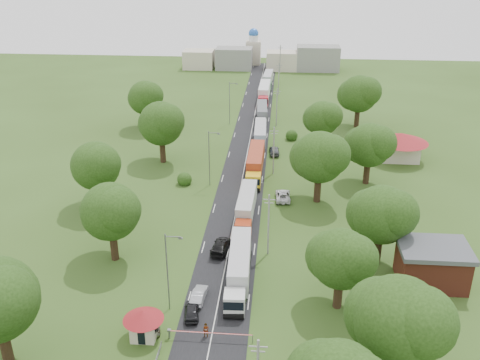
# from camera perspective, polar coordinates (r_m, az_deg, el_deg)

# --- Properties ---
(ground) EXTENTS (260.00, 260.00, 0.00)m
(ground) POSITION_cam_1_polar(r_m,az_deg,el_deg) (80.49, -0.77, -5.08)
(ground) COLOR #2E4818
(ground) RESTS_ON ground
(road) EXTENTS (8.00, 200.00, 0.04)m
(road) POSITION_cam_1_polar(r_m,az_deg,el_deg) (98.38, 0.33, 0.56)
(road) COLOR black
(road) RESTS_ON ground
(boom_barrier) EXTENTS (9.22, 0.35, 1.18)m
(boom_barrier) POSITION_cam_1_polar(r_m,az_deg,el_deg) (59.62, -4.50, -15.97)
(boom_barrier) COLOR slate
(boom_barrier) RESTS_ON ground
(guard_booth) EXTENTS (4.40, 4.40, 3.45)m
(guard_booth) POSITION_cam_1_polar(r_m,az_deg,el_deg) (59.91, -10.25, -14.54)
(guard_booth) COLOR beige
(guard_booth) RESTS_ON ground
(info_sign) EXTENTS (0.12, 3.10, 4.10)m
(info_sign) POSITION_cam_1_polar(r_m,az_deg,el_deg) (111.06, 3.62, 4.97)
(info_sign) COLOR slate
(info_sign) RESTS_ON ground
(pole_1) EXTENTS (1.60, 0.24, 9.00)m
(pole_1) POSITION_cam_1_polar(r_m,az_deg,el_deg) (71.82, 3.06, -4.69)
(pole_1) COLOR gray
(pole_1) RESTS_ON ground
(pole_2) EXTENTS (1.60, 0.24, 9.00)m
(pole_2) POSITION_cam_1_polar(r_m,az_deg,el_deg) (97.32, 3.62, 3.22)
(pole_2) COLOR gray
(pole_2) RESTS_ON ground
(pole_3) EXTENTS (1.60, 0.24, 9.00)m
(pole_3) POSITION_cam_1_polar(r_m,az_deg,el_deg) (123.90, 3.94, 7.80)
(pole_3) COLOR gray
(pole_3) RESTS_ON ground
(pole_4) EXTENTS (1.60, 0.24, 9.00)m
(pole_4) POSITION_cam_1_polar(r_m,az_deg,el_deg) (151.00, 4.15, 10.75)
(pole_4) COLOR gray
(pole_4) RESTS_ON ground
(pole_5) EXTENTS (1.60, 0.24, 9.00)m
(pole_5) POSITION_cam_1_polar(r_m,az_deg,el_deg) (178.37, 4.30, 12.80)
(pole_5) COLOR gray
(pole_5) RESTS_ON ground
(lamp_0) EXTENTS (2.03, 0.22, 10.00)m
(lamp_0) POSITION_cam_1_polar(r_m,az_deg,el_deg) (61.46, -7.64, -9.35)
(lamp_0) COLOR slate
(lamp_0) RESTS_ON ground
(lamp_1) EXTENTS (2.03, 0.22, 10.00)m
(lamp_1) POSITION_cam_1_polar(r_m,az_deg,el_deg) (92.21, -3.22, 2.61)
(lamp_1) COLOR slate
(lamp_1) RESTS_ON ground
(lamp_2) EXTENTS (2.03, 0.22, 10.00)m
(lamp_2) POSITION_cam_1_polar(r_m,az_deg,el_deg) (125.22, -1.06, 8.44)
(lamp_2) COLOR slate
(lamp_2) RESTS_ON ground
(tree_1) EXTENTS (9.60, 9.60, 12.05)m
(tree_1) POSITION_cam_1_polar(r_m,az_deg,el_deg) (52.11, 16.53, -14.05)
(tree_1) COLOR #382616
(tree_1) RESTS_ON ground
(tree_2) EXTENTS (8.00, 8.00, 10.10)m
(tree_2) POSITION_cam_1_polar(r_m,az_deg,el_deg) (61.87, 10.72, -8.19)
(tree_2) COLOR #382616
(tree_2) RESTS_ON ground
(tree_3) EXTENTS (8.80, 8.80, 11.07)m
(tree_3) POSITION_cam_1_polar(r_m,az_deg,el_deg) (71.09, 14.85, -3.53)
(tree_3) COLOR #382616
(tree_3) RESTS_ON ground
(tree_4) EXTENTS (9.60, 9.60, 12.05)m
(tree_4) POSITION_cam_1_polar(r_m,az_deg,el_deg) (86.28, 8.47, 2.48)
(tree_4) COLOR #382616
(tree_4) RESTS_ON ground
(tree_5) EXTENTS (8.80, 8.80, 11.07)m
(tree_5) POSITION_cam_1_polar(r_m,az_deg,el_deg) (94.97, 13.63, 3.67)
(tree_5) COLOR #382616
(tree_5) RESTS_ON ground
(tree_6) EXTENTS (8.00, 8.00, 10.10)m
(tree_6) POSITION_cam_1_polar(r_m,az_deg,el_deg) (110.37, 8.79, 6.57)
(tree_6) COLOR #382616
(tree_6) RESTS_ON ground
(tree_7) EXTENTS (9.60, 9.60, 12.05)m
(tree_7) POSITION_cam_1_polar(r_m,az_deg,el_deg) (125.36, 12.57, 8.98)
(tree_7) COLOR #382616
(tree_7) RESTS_ON ground
(tree_10) EXTENTS (8.80, 8.80, 11.07)m
(tree_10) POSITION_cam_1_polar(r_m,az_deg,el_deg) (71.53, -13.65, -3.22)
(tree_10) COLOR #382616
(tree_10) RESTS_ON ground
(tree_11) EXTENTS (8.80, 8.80, 11.07)m
(tree_11) POSITION_cam_1_polar(r_m,az_deg,el_deg) (86.61, -15.13, 1.52)
(tree_11) COLOR #382616
(tree_11) RESTS_ON ground
(tree_12) EXTENTS (9.60, 9.60, 12.05)m
(tree_12) POSITION_cam_1_polar(r_m,az_deg,el_deg) (102.77, -8.42, 6.02)
(tree_12) COLOR #382616
(tree_12) RESTS_ON ground
(tree_13) EXTENTS (8.80, 8.80, 11.07)m
(tree_13) POSITION_cam_1_polar(r_m,az_deg,el_deg) (123.43, -10.05, 8.65)
(tree_13) COLOR #382616
(tree_13) RESTS_ON ground
(house_brick) EXTENTS (8.60, 6.60, 5.20)m
(house_brick) POSITION_cam_1_polar(r_m,az_deg,el_deg) (71.14, 19.80, -8.45)
(house_brick) COLOR maroon
(house_brick) RESTS_ON ground
(house_cream) EXTENTS (10.08, 10.08, 5.80)m
(house_cream) POSITION_cam_1_polar(r_m,az_deg,el_deg) (108.61, 16.78, 3.88)
(house_cream) COLOR beige
(house_cream) RESTS_ON ground
(distant_town) EXTENTS (52.00, 8.00, 8.00)m
(distant_town) POSITION_cam_1_polar(r_m,az_deg,el_deg) (183.61, 2.77, 12.77)
(distant_town) COLOR gray
(distant_town) RESTS_ON ground
(church) EXTENTS (5.00, 5.00, 12.30)m
(church) POSITION_cam_1_polar(r_m,az_deg,el_deg) (191.32, 1.44, 13.83)
(church) COLOR beige
(church) RESTS_ON ground
(truck_0) EXTENTS (2.92, 14.70, 4.07)m
(truck_0) POSITION_cam_1_polar(r_m,az_deg,el_deg) (67.31, -0.10, -9.31)
(truck_0) COLOR silver
(truck_0) RESTS_ON ground
(truck_1) EXTENTS (2.65, 13.84, 3.83)m
(truck_1) POSITION_cam_1_polar(r_m,az_deg,el_deg) (81.92, 0.66, -2.92)
(truck_1) COLOR #A53012
(truck_1) RESTS_ON ground
(truck_2) EXTENTS (2.77, 15.38, 4.26)m
(truck_2) POSITION_cam_1_polar(r_m,az_deg,el_deg) (97.60, 1.65, 1.80)
(truck_2) COLOR yellow
(truck_2) RESTS_ON ground
(truck_3) EXTENTS (2.70, 13.90, 3.85)m
(truck_3) POSITION_cam_1_polar(r_m,az_deg,el_deg) (112.19, 2.16, 4.68)
(truck_3) COLOR #1B5DA2
(truck_3) RESTS_ON ground
(truck_4) EXTENTS (2.92, 13.67, 3.78)m
(truck_4) POSITION_cam_1_polar(r_m,az_deg,el_deg) (127.76, 2.35, 7.08)
(truck_4) COLOR silver
(truck_4) RESTS_ON ground
(truck_5) EXTENTS (2.87, 15.53, 4.30)m
(truck_5) POSITION_cam_1_polar(r_m,az_deg,el_deg) (145.32, 2.60, 9.28)
(truck_5) COLOR red
(truck_5) RESTS_ON ground
(truck_6) EXTENTS (2.80, 13.63, 3.77)m
(truck_6) POSITION_cam_1_polar(r_m,az_deg,el_deg) (161.37, 3.00, 10.66)
(truck_6) COLOR #286B44
(truck_6) RESTS_ON ground
(car_lane_front) EXTENTS (2.21, 4.30, 1.40)m
(car_lane_front) POSITION_cam_1_polar(r_m,az_deg,el_deg) (62.98, -5.17, -13.70)
(car_lane_front) COLOR black
(car_lane_front) RESTS_ON ground
(car_lane_mid) EXTENTS (1.75, 4.22, 1.36)m
(car_lane_mid) POSITION_cam_1_polar(r_m,az_deg,el_deg) (65.32, -4.39, -12.13)
(car_lane_mid) COLOR #ABADB4
(car_lane_mid) RESTS_ON ground
(car_lane_rear) EXTENTS (2.85, 5.65, 1.57)m
(car_lane_rear) POSITION_cam_1_polar(r_m,az_deg,el_deg) (74.36, -2.05, -7.05)
(car_lane_rear) COLOR black
(car_lane_rear) RESTS_ON ground
(car_verge_near) EXTENTS (2.60, 5.26, 1.44)m
(car_verge_near) POSITION_cam_1_polar(r_m,az_deg,el_deg) (88.93, 4.60, -1.67)
(car_verge_near) COLOR silver
(car_verge_near) RESTS_ON ground
(car_verge_far) EXTENTS (2.23, 4.82, 1.60)m
(car_verge_far) POSITION_cam_1_polar(r_m,az_deg,el_deg) (107.99, 3.69, 3.16)
(car_verge_far) COLOR #4D5154
(car_verge_far) RESTS_ON ground
(pedestrian_near) EXTENTS (0.66, 0.46, 1.74)m
(pedestrian_near) POSITION_cam_1_polar(r_m,az_deg,el_deg) (59.91, -3.65, -15.74)
(pedestrian_near) COLOR gray
(pedestrian_near) RESTS_ON ground
(pedestrian_booth) EXTENTS (0.76, 0.93, 1.79)m
(pedestrian_booth) POSITION_cam_1_polar(r_m,az_deg,el_deg) (60.39, -8.81, -15.61)
(pedestrian_booth) COLOR gray
(pedestrian_booth) RESTS_ON ground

